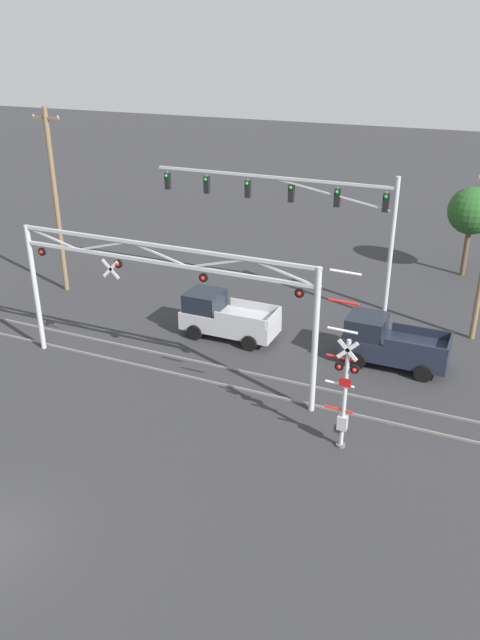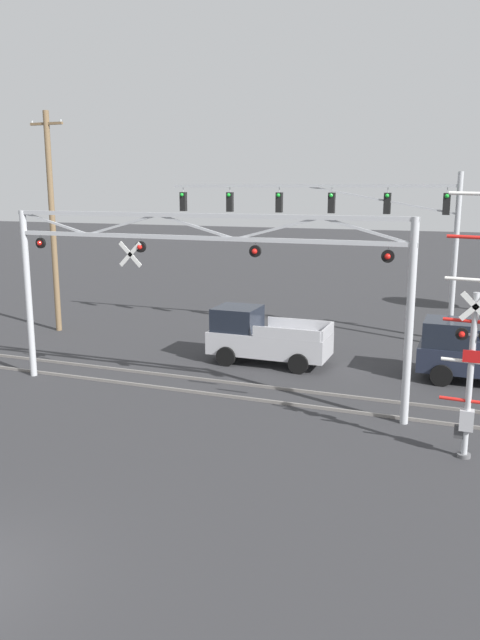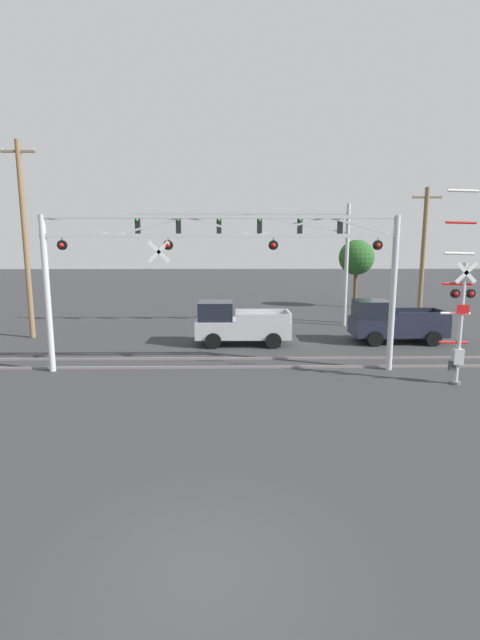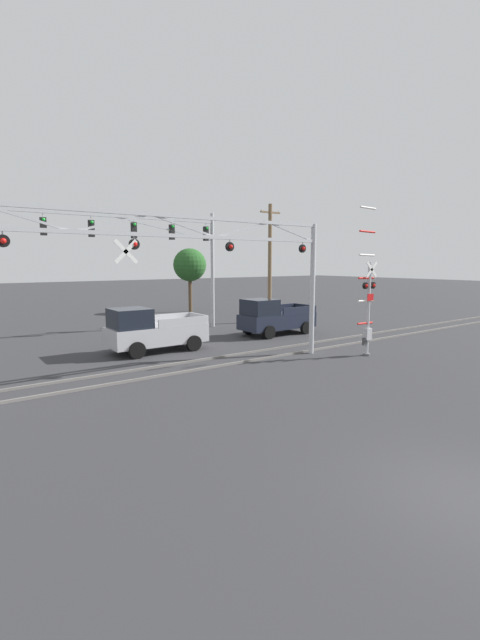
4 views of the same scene
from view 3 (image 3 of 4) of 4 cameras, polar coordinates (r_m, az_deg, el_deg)
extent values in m
plane|color=#303033|center=(7.66, -4.98, -30.77)|extent=(200.00, 200.00, 0.00)
cube|color=gray|center=(17.98, -2.43, -6.31)|extent=(80.00, 0.08, 0.10)
cube|color=gray|center=(19.36, -2.32, -5.16)|extent=(80.00, 0.08, 0.10)
cylinder|color=#B7BABF|center=(18.63, -24.31, 3.03)|extent=(0.24, 0.24, 6.24)
cylinder|color=#B7BABF|center=(18.28, 19.71, 3.20)|extent=(0.24, 0.24, 6.24)
cube|color=#B7BABF|center=(17.02, -2.58, 11.15)|extent=(14.06, 0.14, 0.14)
cube|color=#B7BABF|center=(17.06, -2.60, 13.59)|extent=(14.06, 0.14, 0.14)
cube|color=#B7BABF|center=(18.06, -20.79, 11.62)|extent=(2.78, 0.08, 0.80)
cube|color=#B7BABF|center=(17.34, -11.97, 12.13)|extent=(2.78, 0.08, 0.80)
cube|color=#B7BABF|center=(17.04, -2.59, 12.37)|extent=(2.78, 0.08, 0.80)
cube|color=#B7BABF|center=(17.18, 6.88, 12.29)|extent=(2.78, 0.08, 0.80)
cube|color=#B7BABF|center=(17.76, 15.94, 11.91)|extent=(2.78, 0.08, 0.80)
cylinder|color=black|center=(18.27, -22.62, 9.20)|extent=(0.38, 0.10, 0.38)
sphere|color=red|center=(18.20, -22.71, 9.20)|extent=(0.18, 0.18, 0.18)
cylinder|color=#B7BABF|center=(18.27, -22.67, 9.95)|extent=(0.04, 0.04, 0.10)
cylinder|color=black|center=(17.20, -9.56, 9.82)|extent=(0.38, 0.10, 0.38)
sphere|color=red|center=(17.13, -9.59, 9.82)|extent=(0.18, 0.18, 0.18)
cylinder|color=#B7BABF|center=(17.20, -9.58, 10.62)|extent=(0.04, 0.04, 0.10)
cylinder|color=black|center=(17.08, 4.47, 9.92)|extent=(0.38, 0.10, 0.38)
sphere|color=red|center=(17.01, 4.49, 9.92)|extent=(0.18, 0.18, 0.18)
cylinder|color=#B7BABF|center=(17.09, 4.48, 10.73)|extent=(0.04, 0.04, 0.10)
cylinder|color=black|center=(17.94, 17.88, 9.48)|extent=(0.38, 0.10, 0.38)
sphere|color=red|center=(17.88, 17.95, 9.48)|extent=(0.18, 0.18, 0.18)
cylinder|color=#B7BABF|center=(17.95, 17.92, 10.24)|extent=(0.04, 0.04, 0.10)
cube|color=white|center=(17.16, -10.77, 8.92)|extent=(0.88, 0.03, 0.88)
cube|color=white|center=(17.16, -10.77, 8.92)|extent=(0.88, 0.03, 0.88)
cylinder|color=black|center=(17.13, -10.79, 8.91)|extent=(0.04, 0.04, 0.02)
cylinder|color=#B7BABF|center=(17.38, 27.30, -0.56)|extent=(0.16, 0.16, 4.46)
cylinder|color=#59595B|center=(17.85, 26.77, -7.47)|extent=(0.35, 0.35, 0.10)
cube|color=white|center=(17.09, 27.95, 5.60)|extent=(0.78, 0.03, 0.78)
cube|color=white|center=(17.09, 27.95, 5.60)|extent=(0.78, 0.03, 0.78)
cylinder|color=black|center=(17.07, 27.99, 5.59)|extent=(0.04, 0.04, 0.02)
cylinder|color=black|center=(17.10, 26.76, 3.17)|extent=(0.32, 0.09, 0.32)
sphere|color=red|center=(17.05, 26.85, 3.14)|extent=(0.16, 0.16, 0.16)
cylinder|color=black|center=(17.37, 28.40, 3.12)|extent=(0.32, 0.09, 0.32)
sphere|color=red|center=(17.32, 28.49, 3.10)|extent=(0.16, 0.16, 0.16)
cube|color=#B7BABF|center=(17.24, 27.59, 3.14)|extent=(0.64, 0.06, 0.06)
cube|color=red|center=(17.21, 27.60, 1.29)|extent=(0.44, 0.02, 0.32)
cube|color=#B2B2B7|center=(17.60, 27.01, -4.35)|extent=(0.36, 0.28, 0.56)
cylinder|color=red|center=(17.40, 26.58, -2.67)|extent=(1.07, 0.09, 0.11)
cylinder|color=white|center=(17.22, 26.78, 0.80)|extent=(1.07, 0.09, 0.11)
cylinder|color=red|center=(17.10, 26.98, 4.33)|extent=(1.07, 0.09, 0.11)
cylinder|color=white|center=(17.04, 27.18, 7.89)|extent=(1.07, 0.09, 0.11)
cylinder|color=red|center=(17.05, 27.38, 11.47)|extent=(1.07, 0.09, 0.11)
cylinder|color=white|center=(17.13, 27.60, 15.02)|extent=(1.07, 0.09, 0.11)
cube|color=#3F3F42|center=(17.60, 26.42, -5.48)|extent=(0.24, 0.12, 0.36)
cylinder|color=#B7BABF|center=(28.28, 14.00, 7.02)|extent=(0.24, 0.24, 7.72)
cube|color=#B7BABF|center=(27.41, -0.10, 14.05)|extent=(13.67, 0.14, 0.14)
cube|color=#B7BABF|center=(27.63, 7.19, 12.69)|extent=(6.85, 0.08, 1.28)
cylinder|color=#B7BABF|center=(28.03, -13.53, 13.38)|extent=(0.04, 0.04, 0.30)
cube|color=black|center=(27.99, -13.48, 12.12)|extent=(0.30, 0.26, 0.94)
sphere|color=green|center=(27.85, -13.58, 12.83)|extent=(0.18, 0.18, 0.18)
cylinder|color=#B7BABF|center=(27.60, -8.24, 13.61)|extent=(0.04, 0.04, 0.30)
cube|color=black|center=(27.56, -8.21, 12.32)|extent=(0.30, 0.26, 0.94)
sphere|color=green|center=(27.42, -8.27, 13.05)|extent=(0.18, 0.18, 0.18)
cylinder|color=#B7BABF|center=(27.41, -2.82, 13.72)|extent=(0.04, 0.04, 0.30)
cube|color=black|center=(27.37, -2.81, 12.43)|extent=(0.30, 0.26, 0.94)
sphere|color=green|center=(27.22, -2.83, 13.16)|extent=(0.18, 0.18, 0.18)
cylinder|color=#B7BABF|center=(27.44, 2.63, 13.72)|extent=(0.04, 0.04, 0.30)
cube|color=black|center=(27.40, 2.62, 12.42)|extent=(0.30, 0.26, 0.94)
sphere|color=green|center=(27.26, 2.64, 13.16)|extent=(0.18, 0.18, 0.18)
cylinder|color=#B7BABF|center=(27.71, 8.01, 13.60)|extent=(0.04, 0.04, 0.30)
cube|color=black|center=(27.67, 7.98, 12.31)|extent=(0.30, 0.26, 0.94)
sphere|color=green|center=(27.53, 8.05, 13.04)|extent=(0.18, 0.18, 0.18)
cylinder|color=#B7BABF|center=(28.21, 13.25, 13.37)|extent=(0.04, 0.04, 0.30)
cube|color=black|center=(28.17, 13.20, 12.11)|extent=(0.30, 0.26, 0.94)
sphere|color=green|center=(28.03, 13.31, 12.82)|extent=(0.18, 0.18, 0.18)
cube|color=#B7B7BC|center=(22.25, 0.39, -1.10)|extent=(4.86, 1.99, 0.91)
cube|color=black|center=(22.11, -3.25, 1.26)|extent=(1.75, 1.83, 0.94)
cube|color=#B7B7BC|center=(21.24, 3.07, 0.21)|extent=(2.71, 0.08, 0.42)
cube|color=#B7B7BC|center=(23.12, 2.75, 0.98)|extent=(2.71, 0.08, 0.42)
cube|color=#B7B7BC|center=(22.32, 6.51, 0.62)|extent=(0.10, 1.91, 0.42)
cylinder|color=black|center=(21.37, -3.59, -2.80)|extent=(0.80, 0.24, 0.80)
cylinder|color=black|center=(23.34, -3.37, -1.75)|extent=(0.80, 0.24, 0.80)
cylinder|color=black|center=(21.44, 4.48, -2.77)|extent=(0.80, 0.24, 0.80)
cylinder|color=black|center=(23.41, 4.02, -1.73)|extent=(0.80, 0.24, 0.80)
cube|color=#1E2333|center=(24.25, 20.25, -0.81)|extent=(4.82, 1.99, 0.91)
cube|color=black|center=(23.64, 17.22, 1.38)|extent=(1.73, 1.83, 0.94)
cube|color=#1E2333|center=(23.65, 23.35, 0.39)|extent=(2.69, 0.08, 0.42)
cube|color=#1E2333|center=(25.38, 21.60, 1.08)|extent=(2.69, 0.08, 0.42)
cube|color=#1E2333|center=(25.10, 25.37, 0.74)|extent=(0.10, 1.91, 0.42)
cylinder|color=black|center=(22.90, 17.59, -2.41)|extent=(0.80, 0.24, 0.80)
cylinder|color=black|center=(24.77, 16.13, -1.46)|extent=(0.80, 0.24, 0.80)
cylinder|color=black|center=(24.01, 24.37, -2.28)|extent=(0.80, 0.24, 0.80)
cylinder|color=black|center=(25.81, 22.49, -1.38)|extent=(0.80, 0.24, 0.80)
cylinder|color=brown|center=(26.33, -26.70, 9.27)|extent=(0.28, 0.28, 10.59)
cube|color=brown|center=(26.81, -27.49, 19.32)|extent=(1.80, 0.12, 0.12)
cylinder|color=silver|center=(27.18, -29.14, 19.26)|extent=(0.08, 0.08, 0.12)
cylinder|color=silver|center=(26.49, -25.82, 19.79)|extent=(0.08, 0.08, 0.12)
cylinder|color=brown|center=(29.23, 23.18, 7.51)|extent=(0.28, 0.28, 8.63)
cube|color=brown|center=(29.39, 23.67, 14.76)|extent=(1.80, 0.12, 0.12)
cylinder|color=silver|center=(29.08, 22.16, 15.11)|extent=(0.08, 0.08, 0.12)
cylinder|color=silver|center=(29.74, 25.16, 14.78)|extent=(0.08, 0.08, 0.12)
cylinder|color=brown|center=(37.77, 15.10, 4.08)|extent=(0.32, 0.32, 3.19)
sphere|color=#265623|center=(37.63, 15.28, 8.06)|extent=(2.94, 2.94, 2.94)
camera|label=1|loc=(16.08, 113.10, 31.30)|focal=35.00mm
camera|label=2|loc=(8.58, 102.05, 12.42)|focal=35.00mm
camera|label=4|loc=(8.84, -75.38, -0.86)|focal=24.00mm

